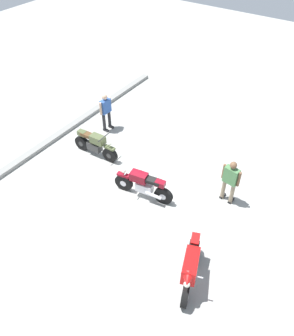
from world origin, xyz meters
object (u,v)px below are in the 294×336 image
Objects in this scene: motorcycle_olive_vintage at (95,145)px; person_in_green_shirt at (230,180)px; motorcycle_maroon_cruiser at (143,185)px; motorcycle_red_sportbike at (190,267)px; person_in_blue_shirt at (106,110)px.

person_in_green_shirt is (0.62, -5.12, 0.45)m from motorcycle_olive_vintage.
person_in_green_shirt reaches higher than motorcycle_olive_vintage.
motorcycle_maroon_cruiser is 1.10× the size of motorcycle_red_sportbike.
person_in_blue_shirt is at bearing -143.58° from motorcycle_red_sportbike.
person_in_green_shirt is at bearing 167.20° from motorcycle_red_sportbike.
motorcycle_red_sportbike is 1.17× the size of person_in_blue_shirt.
person_in_blue_shirt is (1.59, 0.75, 0.43)m from motorcycle_olive_vintage.
motorcycle_red_sportbike reaches higher than motorcycle_maroon_cruiser.
motorcycle_maroon_cruiser is at bearing -17.63° from motorcycle_olive_vintage.
motorcycle_olive_vintage is 1.20× the size of person_in_blue_shirt.
motorcycle_red_sportbike is 3.28m from person_in_green_shirt.
person_in_blue_shirt is (4.21, 6.26, 0.32)m from motorcycle_red_sportbike.
person_in_blue_shirt is at bearing 113.18° from motorcycle_olive_vintage.
motorcycle_olive_vintage is 5.18m from person_in_green_shirt.
person_in_green_shirt is at bearing 4.94° from motorcycle_olive_vintage.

